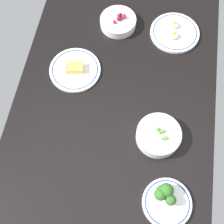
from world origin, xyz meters
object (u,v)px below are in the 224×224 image
object	(u,v)px
plate_cheese	(75,69)
bowl_berries	(118,22)
plate_eggs	(175,32)
bowl_peas	(159,135)
plate_broccoli	(166,199)

from	to	relation	value
plate_cheese	bowl_berries	bearing A→B (deg)	-27.76
plate_eggs	bowl_peas	distance (cm)	50.42
plate_cheese	bowl_peas	distance (cm)	44.74
plate_eggs	plate_cheese	bearing A→B (deg)	123.36
plate_broccoli	bowl_peas	bearing A→B (deg)	12.43
plate_broccoli	plate_eggs	world-z (taller)	plate_broccoli
plate_cheese	plate_broccoli	bearing A→B (deg)	-137.72
plate_broccoli	bowl_peas	distance (cm)	23.35
plate_cheese	bowl_berries	distance (cm)	30.47
bowl_peas	bowl_berries	size ratio (longest dim) A/B	1.04
plate_eggs	bowl_berries	bearing A→B (deg)	88.40
plate_cheese	bowl_peas	xyz separation A→B (cm)	(-24.12, -37.64, 1.88)
plate_eggs	bowl_peas	bearing A→B (deg)	177.51
plate_broccoli	plate_eggs	bearing A→B (deg)	2.22
plate_broccoli	plate_eggs	distance (cm)	73.21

